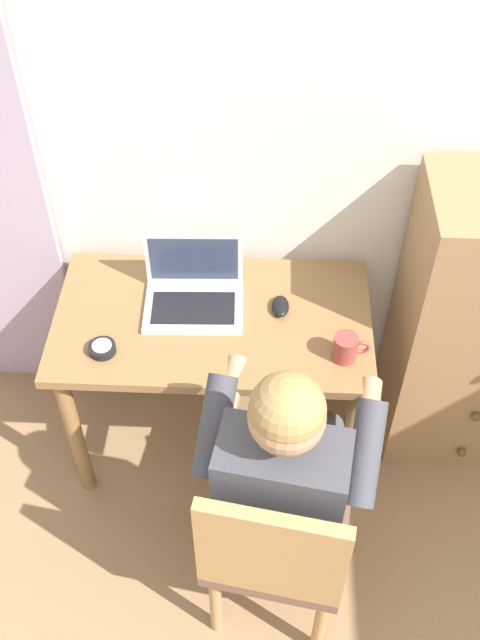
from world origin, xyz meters
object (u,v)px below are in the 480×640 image
at_px(person_seated, 287,463).
at_px(desk_clock, 102,348).
at_px(laptop, 194,291).
at_px(desk, 213,339).
at_px(chair, 275,547).
at_px(computer_mouse, 280,306).
at_px(coffee_mug, 346,348).

bearing_deg(person_seated, desk_clock, 148.81).
bearing_deg(laptop, desk, -48.40).
distance_m(chair, computer_mouse, 0.81).
height_order(desk, computer_mouse, computer_mouse).
relative_size(person_seated, desk_clock, 13.25).
relative_size(desk_clock, coffee_mug, 0.75).
bearing_deg(laptop, chair, -69.23).
height_order(chair, desk_clock, chair).
xyz_separation_m(desk, desk_clock, (-0.35, -0.17, 0.13)).
bearing_deg(computer_mouse, chair, -91.34).
distance_m(laptop, desk_clock, 0.38).
height_order(desk_clock, coffee_mug, coffee_mug).
height_order(computer_mouse, coffee_mug, coffee_mug).
bearing_deg(coffee_mug, person_seated, -116.18).
distance_m(desk_clock, coffee_mug, 0.80).
relative_size(person_seated, computer_mouse, 11.92).
relative_size(desk, chair, 1.25).
relative_size(desk, laptop, 3.14).
bearing_deg(desk, chair, -72.02).
bearing_deg(computer_mouse, laptop, 173.35).
bearing_deg(desk_clock, laptop, 41.05).
distance_m(desk, person_seated, 0.60).
bearing_deg(desk, computer_mouse, 11.85).
bearing_deg(computer_mouse, coffee_mug, -45.70).
bearing_deg(chair, person_seated, 81.73).
distance_m(laptop, coffee_mug, 0.57).
xyz_separation_m(person_seated, computer_mouse, (-0.03, 0.59, 0.07)).
bearing_deg(computer_mouse, desk_clock, -160.89).
height_order(desk, person_seated, person_seated).
xyz_separation_m(chair, laptop, (-0.30, 0.80, 0.28)).
height_order(desk, desk_clock, desk_clock).
relative_size(person_seated, laptop, 3.42).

